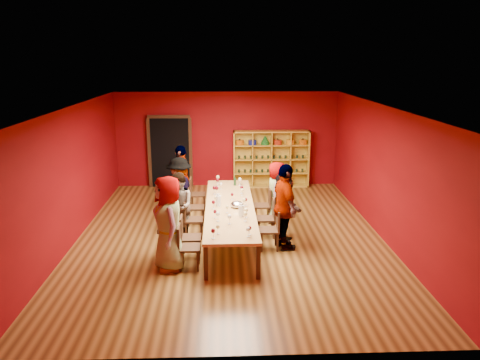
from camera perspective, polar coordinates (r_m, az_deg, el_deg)
name	(u,v)px	position (r m, az deg, el deg)	size (l,w,h in m)	color
room_shell	(230,174)	(10.52, -1.28, 0.74)	(7.10, 9.10, 3.04)	brown
tasting_table	(230,208)	(10.74, -1.25, -3.41)	(1.10, 4.50, 0.75)	tan
doorway	(170,152)	(15.01, -8.50, 3.41)	(1.40, 0.17, 2.30)	black
shelving_unit	(271,156)	(14.92, 3.79, 2.92)	(2.40, 0.40, 1.80)	gold
chair_person_left_0	(185,245)	(9.30, -6.72, -7.84)	(0.42, 0.42, 0.89)	black
person_left_0	(169,223)	(9.16, -8.71, -5.25)	(0.92, 0.50, 1.88)	#517AA8
chair_person_left_1	(187,235)	(9.78, -6.49, -6.65)	(0.42, 0.42, 0.89)	black
person_left_1	(167,219)	(9.70, -8.84, -4.74)	(0.61, 0.45, 1.68)	beige
chair_person_left_2	(190,217)	(10.80, -6.09, -4.52)	(0.42, 0.42, 0.89)	black
person_left_2	(179,206)	(10.74, -7.46, -3.15)	(0.75, 0.41, 1.54)	silver
chair_person_left_3	(192,205)	(11.65, -5.82, -3.05)	(0.42, 0.42, 0.89)	black
person_left_3	(180,191)	(11.57, -7.39, -1.38)	(1.10, 0.45, 1.70)	#141537
chair_person_left_4	(195,192)	(12.73, -5.53, -1.49)	(0.42, 0.42, 0.89)	black
person_left_4	(182,178)	(12.65, -7.12, 0.23)	(1.05, 0.48, 1.79)	silver
chair_person_right_1	(273,227)	(10.15, 4.01, -5.77)	(0.42, 0.42, 0.89)	black
person_right_1	(285,207)	(10.03, 5.48, -3.33)	(1.11, 0.50, 1.89)	pink
chair_person_right_2	(269,216)	(10.84, 3.58, -4.40)	(0.42, 0.42, 0.89)	black
person_right_2	(284,205)	(10.79, 5.35, -3.00)	(1.42, 0.41, 1.53)	white
chair_person_right_3	(265,203)	(11.75, 3.11, -2.84)	(0.42, 0.42, 0.89)	black
person_right_3	(277,192)	(11.70, 4.48, -1.51)	(0.76, 0.41, 1.55)	#C1818B
wine_glass_0	(232,195)	(11.11, -0.96, -1.81)	(0.07, 0.07, 0.18)	white
wine_glass_1	(244,200)	(10.60, 0.49, -2.50)	(0.08, 0.08, 0.21)	white
wine_glass_2	(227,207)	(10.19, -1.57, -3.37)	(0.07, 0.07, 0.18)	white
wine_glass_3	(240,180)	(12.33, 0.00, 0.01)	(0.08, 0.08, 0.21)	white
wine_glass_4	(240,179)	(12.41, -0.01, 0.08)	(0.08, 0.08, 0.20)	white
wine_glass_5	(245,214)	(9.68, 0.66, -4.19)	(0.09, 0.09, 0.21)	white
wine_glass_6	(213,203)	(10.50, -3.26, -2.76)	(0.08, 0.08, 0.19)	white
wine_glass_7	(221,184)	(12.01, -2.34, -0.54)	(0.07, 0.07, 0.18)	white
wine_glass_8	(242,191)	(11.42, 0.26, -1.29)	(0.08, 0.08, 0.19)	white
wine_glass_9	(218,180)	(12.27, -2.75, -0.04)	(0.09, 0.09, 0.22)	white
wine_glass_10	(215,212)	(9.90, -3.07, -3.92)	(0.07, 0.07, 0.18)	white
wine_glass_11	(246,211)	(9.89, 0.73, -3.74)	(0.09, 0.09, 0.22)	white
wine_glass_12	(246,200)	(10.69, 0.71, -2.45)	(0.07, 0.07, 0.19)	white
wine_glass_13	(248,230)	(8.87, 1.00, -6.07)	(0.08, 0.08, 0.20)	white
wine_glass_14	(214,188)	(11.57, -3.16, -1.01)	(0.09, 0.09, 0.22)	white
wine_glass_15	(242,188)	(11.60, 0.21, -0.96)	(0.08, 0.08, 0.21)	white
wine_glass_16	(229,217)	(9.52, -1.30, -4.53)	(0.09, 0.09, 0.21)	white
wine_glass_17	(250,228)	(8.98, 1.18, -5.92)	(0.07, 0.07, 0.18)	white
wine_glass_18	(218,177)	(12.56, -2.72, 0.31)	(0.09, 0.09, 0.22)	white
wine_glass_19	(216,198)	(10.83, -2.95, -2.24)	(0.07, 0.07, 0.19)	white
wine_glass_20	(218,227)	(9.03, -2.72, -5.75)	(0.08, 0.08, 0.19)	white
wine_glass_21	(213,231)	(8.80, -3.30, -6.26)	(0.08, 0.08, 0.21)	white
wine_glass_22	(218,214)	(9.69, -2.71, -4.19)	(0.09, 0.09, 0.21)	white
wine_glass_23	(217,188)	(11.53, -2.85, -1.04)	(0.09, 0.09, 0.22)	white
spittoon_bowl	(237,205)	(10.58, -0.36, -3.01)	(0.30, 0.30, 0.16)	#B4B6BB
carafe_a	(219,201)	(10.66, -2.64, -2.53)	(0.14, 0.14, 0.29)	white
carafe_b	(241,211)	(9.98, 0.14, -3.74)	(0.13, 0.13, 0.29)	white
wine_bottle	(235,182)	(12.36, -0.63, -0.19)	(0.09, 0.09, 0.27)	#133419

